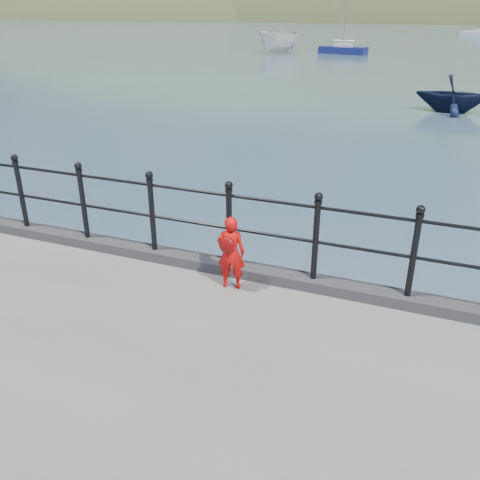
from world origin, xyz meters
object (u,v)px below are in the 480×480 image
at_px(railing, 189,212).
at_px(launch_navy, 453,94).
at_px(launch_white, 279,42).
at_px(child, 231,252).
at_px(sailboat_port, 343,51).

xyz_separation_m(railing, launch_navy, (3.34, 19.74, -0.99)).
bearing_deg(launch_navy, launch_white, 30.76).
distance_m(child, sailboat_port, 50.51).
height_order(railing, child, railing).
bearing_deg(launch_navy, child, 172.22).
distance_m(railing, sailboat_port, 50.02).
xyz_separation_m(child, launch_navy, (2.56, 20.11, -0.68)).
height_order(child, launch_white, launch_white).
bearing_deg(railing, launch_navy, 80.39).
distance_m(launch_white, launch_navy, 33.28).
bearing_deg(sailboat_port, launch_navy, -60.16).
bearing_deg(launch_white, railing, -52.70).
bearing_deg(railing, launch_white, 106.13).
distance_m(child, launch_white, 50.74).
height_order(railing, sailboat_port, sailboat_port).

